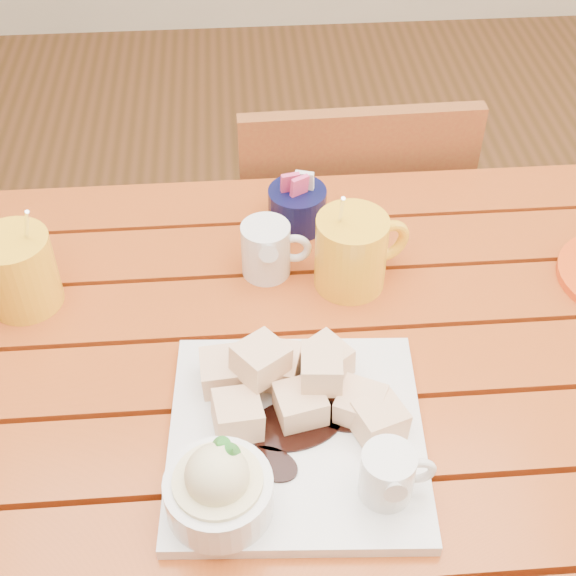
{
  "coord_description": "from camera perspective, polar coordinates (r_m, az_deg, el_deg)",
  "views": [
    {
      "loc": [
        -0.04,
        -0.65,
        1.5
      ],
      "look_at": [
        0.02,
        0.07,
        0.82
      ],
      "focal_mm": 50.0,
      "sensor_mm": 36.0,
      "label": 1
    }
  ],
  "objects": [
    {
      "name": "coffee_mug_right",
      "position": [
        1.07,
        4.65,
        2.67
      ],
      "size": [
        0.13,
        0.1,
        0.16
      ],
      "rotation": [
        0.0,
        0.0,
        0.35
      ],
      "color": "yellow",
      "rests_on": "table"
    },
    {
      "name": "dessert_plate",
      "position": [
        0.89,
        -0.49,
        -10.71
      ],
      "size": [
        0.3,
        0.3,
        0.12
      ],
      "rotation": [
        0.0,
        0.0,
        -0.06
      ],
      "color": "white",
      "rests_on": "table"
    },
    {
      "name": "coffee_mug_left",
      "position": [
        1.09,
        -18.76,
        1.17
      ],
      "size": [
        0.14,
        0.1,
        0.16
      ],
      "rotation": [
        0.0,
        0.0,
        0.29
      ],
      "color": "yellow",
      "rests_on": "table"
    },
    {
      "name": "table",
      "position": [
        1.08,
        -0.57,
        -9.43
      ],
      "size": [
        1.2,
        0.79,
        0.75
      ],
      "color": "#8D3912",
      "rests_on": "ground"
    },
    {
      "name": "chair_far",
      "position": [
        1.59,
        3.88,
        2.87
      ],
      "size": [
        0.4,
        0.4,
        0.84
      ],
      "rotation": [
        0.0,
        0.0,
        3.16
      ],
      "color": "brown",
      "rests_on": "ground"
    },
    {
      "name": "sugar_caddy",
      "position": [
        1.17,
        0.66,
        5.8
      ],
      "size": [
        0.09,
        0.09,
        0.09
      ],
      "color": "black",
      "rests_on": "table"
    },
    {
      "name": "cream_pitcher",
      "position": [
        1.09,
        -1.47,
        2.82
      ],
      "size": [
        0.1,
        0.08,
        0.08
      ],
      "rotation": [
        0.0,
        0.0,
        -0.08
      ],
      "color": "white",
      "rests_on": "table"
    }
  ]
}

